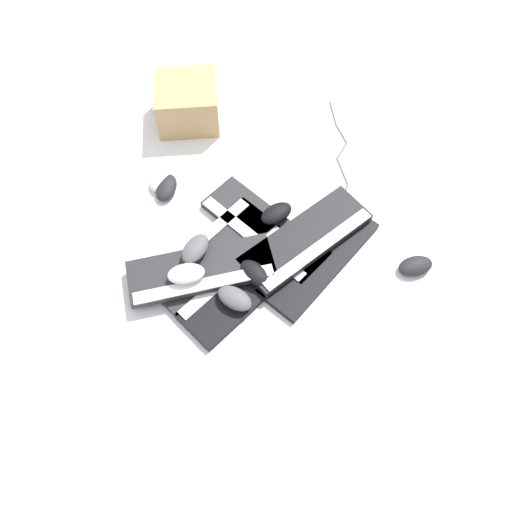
{
  "coord_description": "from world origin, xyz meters",
  "views": [
    {
      "loc": [
        -0.72,
        -0.19,
        1.38
      ],
      "look_at": [
        -0.01,
        -0.01,
        0.03
      ],
      "focal_mm": 35.0,
      "sensor_mm": 36.0,
      "label": 1
    }
  ],
  "objects_px": {
    "mouse_0": "(255,273)",
    "mouse_1": "(235,298)",
    "keyboard_1": "(212,254)",
    "keyboard_4": "(306,239)",
    "keyboard_0": "(264,229)",
    "mouse_2": "(160,179)",
    "mouse_3": "(195,249)",
    "mouse_7": "(186,274)",
    "mouse_5": "(415,266)",
    "mouse_6": "(166,188)",
    "keyboard_5": "(201,271)",
    "cardboard_box": "(187,103)",
    "keyboard_3": "(318,258)",
    "mouse_4": "(276,213)",
    "keyboard_2": "(246,284)"
  },
  "relations": [
    {
      "from": "mouse_6",
      "to": "cardboard_box",
      "type": "height_order",
      "value": "cardboard_box"
    },
    {
      "from": "mouse_6",
      "to": "mouse_7",
      "type": "distance_m",
      "value": 0.37
    },
    {
      "from": "keyboard_4",
      "to": "mouse_4",
      "type": "bearing_deg",
      "value": 59.06
    },
    {
      "from": "keyboard_3",
      "to": "mouse_3",
      "type": "relative_size",
      "value": 4.19
    },
    {
      "from": "keyboard_4",
      "to": "mouse_1",
      "type": "relative_size",
      "value": 4.02
    },
    {
      "from": "mouse_5",
      "to": "keyboard_1",
      "type": "bearing_deg",
      "value": 159.57
    },
    {
      "from": "mouse_2",
      "to": "mouse_7",
      "type": "height_order",
      "value": "mouse_7"
    },
    {
      "from": "mouse_2",
      "to": "mouse_4",
      "type": "bearing_deg",
      "value": 81.72
    },
    {
      "from": "mouse_6",
      "to": "mouse_1",
      "type": "bearing_deg",
      "value": 41.29
    },
    {
      "from": "mouse_1",
      "to": "keyboard_5",
      "type": "bearing_deg",
      "value": -10.5
    },
    {
      "from": "keyboard_1",
      "to": "mouse_2",
      "type": "xyz_separation_m",
      "value": [
        0.23,
        0.25,
        0.01
      ]
    },
    {
      "from": "keyboard_2",
      "to": "mouse_0",
      "type": "bearing_deg",
      "value": -42.86
    },
    {
      "from": "keyboard_3",
      "to": "keyboard_5",
      "type": "height_order",
      "value": "keyboard_5"
    },
    {
      "from": "mouse_4",
      "to": "mouse_5",
      "type": "xyz_separation_m",
      "value": [
        -0.06,
        -0.46,
        -0.03
      ]
    },
    {
      "from": "mouse_5",
      "to": "mouse_6",
      "type": "bearing_deg",
      "value": 143.17
    },
    {
      "from": "mouse_1",
      "to": "mouse_2",
      "type": "distance_m",
      "value": 0.53
    },
    {
      "from": "mouse_5",
      "to": "cardboard_box",
      "type": "bearing_deg",
      "value": 123.21
    },
    {
      "from": "keyboard_3",
      "to": "cardboard_box",
      "type": "bearing_deg",
      "value": 50.77
    },
    {
      "from": "mouse_1",
      "to": "cardboard_box",
      "type": "bearing_deg",
      "value": -44.46
    },
    {
      "from": "mouse_2",
      "to": "mouse_5",
      "type": "xyz_separation_m",
      "value": [
        -0.12,
        -0.88,
        0.0
      ]
    },
    {
      "from": "keyboard_4",
      "to": "mouse_1",
      "type": "height_order",
      "value": "mouse_1"
    },
    {
      "from": "keyboard_4",
      "to": "mouse_3",
      "type": "height_order",
      "value": "mouse_3"
    },
    {
      "from": "keyboard_1",
      "to": "keyboard_4",
      "type": "distance_m",
      "value": 0.3
    },
    {
      "from": "mouse_5",
      "to": "mouse_7",
      "type": "xyz_separation_m",
      "value": [
        -0.23,
        0.66,
        0.06
      ]
    },
    {
      "from": "keyboard_0",
      "to": "mouse_2",
      "type": "distance_m",
      "value": 0.4
    },
    {
      "from": "mouse_3",
      "to": "mouse_7",
      "type": "relative_size",
      "value": 1.0
    },
    {
      "from": "mouse_5",
      "to": "mouse_7",
      "type": "relative_size",
      "value": 1.0
    },
    {
      "from": "keyboard_0",
      "to": "mouse_0",
      "type": "height_order",
      "value": "mouse_0"
    },
    {
      "from": "keyboard_2",
      "to": "mouse_4",
      "type": "xyz_separation_m",
      "value": [
        0.25,
        -0.04,
        0.04
      ]
    },
    {
      "from": "keyboard_4",
      "to": "mouse_0",
      "type": "height_order",
      "value": "mouse_0"
    },
    {
      "from": "keyboard_0",
      "to": "keyboard_2",
      "type": "bearing_deg",
      "value": 178.18
    },
    {
      "from": "mouse_1",
      "to": "keyboard_3",
      "type": "bearing_deg",
      "value": -117.32
    },
    {
      "from": "mouse_0",
      "to": "mouse_2",
      "type": "height_order",
      "value": "mouse_0"
    },
    {
      "from": "keyboard_3",
      "to": "mouse_7",
      "type": "distance_m",
      "value": 0.42
    },
    {
      "from": "keyboard_2",
      "to": "mouse_0",
      "type": "height_order",
      "value": "mouse_0"
    },
    {
      "from": "keyboard_1",
      "to": "mouse_2",
      "type": "distance_m",
      "value": 0.35
    },
    {
      "from": "keyboard_1",
      "to": "mouse_7",
      "type": "height_order",
      "value": "mouse_7"
    },
    {
      "from": "keyboard_4",
      "to": "mouse_6",
      "type": "xyz_separation_m",
      "value": [
        0.1,
        0.5,
        -0.02
      ]
    },
    {
      "from": "keyboard_5",
      "to": "mouse_0",
      "type": "height_order",
      "value": "mouse_0"
    },
    {
      "from": "keyboard_4",
      "to": "mouse_0",
      "type": "distance_m",
      "value": 0.2
    },
    {
      "from": "keyboard_3",
      "to": "mouse_1",
      "type": "relative_size",
      "value": 4.19
    },
    {
      "from": "mouse_0",
      "to": "mouse_1",
      "type": "height_order",
      "value": "same"
    },
    {
      "from": "mouse_5",
      "to": "mouse_3",
      "type": "bearing_deg",
      "value": 161.46
    },
    {
      "from": "keyboard_2",
      "to": "mouse_1",
      "type": "xyz_separation_m",
      "value": [
        -0.07,
        0.01,
        0.04
      ]
    },
    {
      "from": "mouse_6",
      "to": "keyboard_0",
      "type": "bearing_deg",
      "value": 75.26
    },
    {
      "from": "keyboard_4",
      "to": "keyboard_5",
      "type": "height_order",
      "value": "same"
    },
    {
      "from": "keyboard_3",
      "to": "mouse_0",
      "type": "distance_m",
      "value": 0.22
    },
    {
      "from": "mouse_7",
      "to": "keyboard_4",
      "type": "bearing_deg",
      "value": -168.82
    },
    {
      "from": "keyboard_2",
      "to": "mouse_6",
      "type": "xyz_separation_m",
      "value": [
        0.28,
        0.35,
        0.01
      ]
    },
    {
      "from": "mouse_1",
      "to": "cardboard_box",
      "type": "xyz_separation_m",
      "value": [
        0.68,
        0.37,
        0.03
      ]
    }
  ]
}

